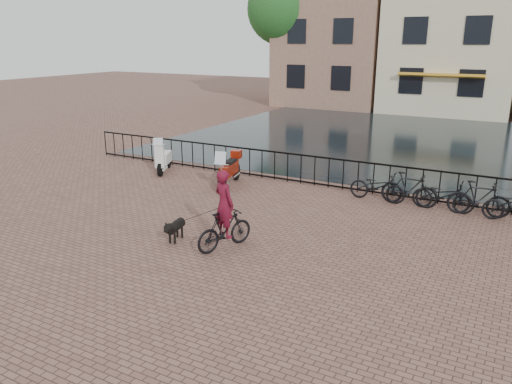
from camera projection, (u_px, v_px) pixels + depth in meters
The scene contains 14 objects.
ground at pixel (184, 289), 9.91m from camera, with size 100.00×100.00×0.00m, color brown.
canal_water at pixel (396, 140), 24.40m from camera, with size 20.00×20.00×0.00m, color black.
railing at pixel (329, 173), 16.46m from camera, with size 20.00×0.05×1.02m.
canal_house_left at pixel (343, 15), 36.59m from camera, with size 7.50×9.00×12.80m.
canal_house_mid at pixel (458, 20), 33.06m from camera, with size 8.00×9.50×11.80m.
tree_far_left at pixel (282, 9), 35.59m from camera, with size 5.04×5.04×9.27m.
cyclist at pixel (224, 214), 11.56m from camera, with size 1.00×1.70×2.24m.
dog at pixel (176, 229), 12.19m from camera, with size 0.45×0.92×0.59m.
motorcycle at pixel (229, 166), 16.64m from camera, with size 0.87×1.98×1.37m.
scooter at pixel (164, 153), 18.35m from camera, with size 1.06×1.60×1.44m.
parked_bike_0 at pixel (377, 186), 15.15m from camera, with size 0.60×1.72×0.90m, color black.
parked_bike_1 at pixel (409, 189), 14.69m from camera, with size 0.47×1.66×1.00m, color black.
parked_bike_2 at pixel (443, 196), 14.27m from camera, with size 0.60×1.72×0.90m, color black.
parked_bike_3 at pixel (479, 199), 13.82m from camera, with size 0.47×1.66×1.00m, color black.
Camera 1 is at (5.54, -7.11, 4.77)m, focal length 35.00 mm.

